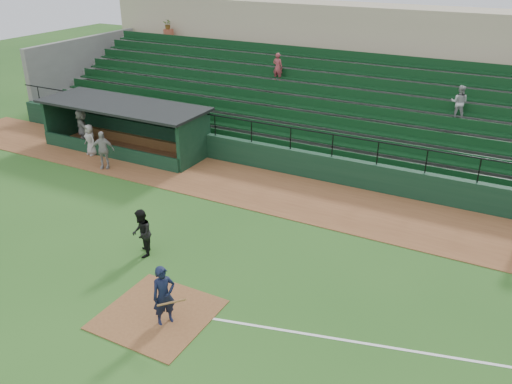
% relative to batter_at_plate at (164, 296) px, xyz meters
% --- Properties ---
extents(ground, '(90.00, 90.00, 0.00)m').
position_rel_batter_at_plate_xyz_m(ground, '(-0.42, 1.16, -0.90)').
color(ground, '#26531B').
rests_on(ground, ground).
extents(warning_track, '(40.00, 4.00, 0.03)m').
position_rel_batter_at_plate_xyz_m(warning_track, '(-0.42, 9.16, -0.89)').
color(warning_track, brown).
rests_on(warning_track, ground).
extents(home_plate_dirt, '(3.00, 3.00, 0.03)m').
position_rel_batter_at_plate_xyz_m(home_plate_dirt, '(-0.42, 0.16, -0.89)').
color(home_plate_dirt, brown).
rests_on(home_plate_dirt, ground).
extents(foul_line, '(17.49, 4.44, 0.01)m').
position_rel_batter_at_plate_xyz_m(foul_line, '(7.58, 2.36, -0.90)').
color(foul_line, white).
rests_on(foul_line, ground).
extents(stadium_structure, '(38.00, 13.08, 6.40)m').
position_rel_batter_at_plate_xyz_m(stadium_structure, '(-0.42, 17.62, 1.40)').
color(stadium_structure, black).
rests_on(stadium_structure, ground).
extents(dugout, '(8.90, 3.20, 2.42)m').
position_rel_batter_at_plate_xyz_m(dugout, '(-10.17, 10.72, 0.43)').
color(dugout, black).
rests_on(dugout, ground).
extents(batter_at_plate, '(1.16, 0.79, 1.81)m').
position_rel_batter_at_plate_xyz_m(batter_at_plate, '(0.00, 0.00, 0.00)').
color(batter_at_plate, black).
rests_on(batter_at_plate, ground).
extents(umpire, '(1.00, 1.04, 1.69)m').
position_rel_batter_at_plate_xyz_m(umpire, '(-2.83, 2.53, -0.06)').
color(umpire, black).
rests_on(umpire, ground).
extents(dugout_player_a, '(1.14, 0.91, 1.81)m').
position_rel_batter_at_plate_xyz_m(dugout_player_a, '(-9.37, 7.77, 0.03)').
color(dugout_player_a, '#9F9994').
rests_on(dugout_player_a, warning_track).
extents(dugout_player_b, '(0.87, 0.69, 1.57)m').
position_rel_batter_at_plate_xyz_m(dugout_player_b, '(-11.16, 8.81, -0.09)').
color(dugout_player_b, '#9F9A95').
rests_on(dugout_player_b, warning_track).
extents(dugout_player_c, '(1.77, 1.41, 1.88)m').
position_rel_batter_at_plate_xyz_m(dugout_player_c, '(-12.68, 9.84, 0.07)').
color(dugout_player_c, '#ABA6A0').
rests_on(dugout_player_c, warning_track).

